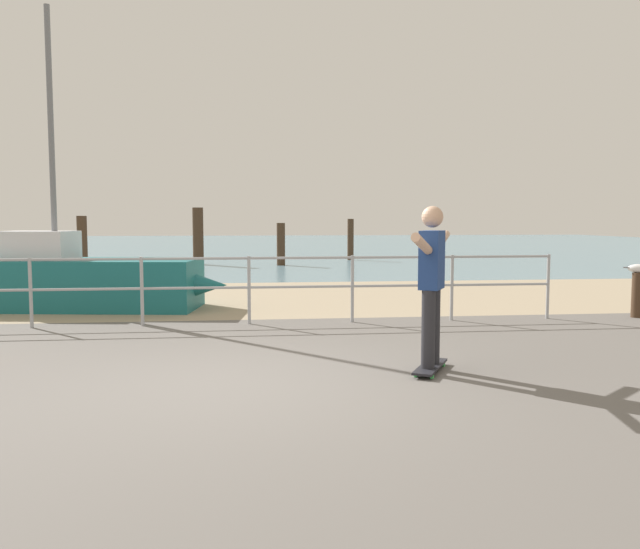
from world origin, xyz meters
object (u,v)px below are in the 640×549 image
object	(u,v)px
sailboat	(82,281)
skateboard	(430,367)
skateboarder	(432,276)
seagull	(640,268)
bollard_short	(637,296)

from	to	relation	value
sailboat	skateboard	world-z (taller)	sailboat
sailboat	skateboarder	bearing A→B (deg)	-47.77
sailboat	skateboarder	world-z (taller)	sailboat
skateboarder	seagull	distance (m)	5.45
sailboat	seagull	xyz separation A→B (m)	(9.20, -2.07, 0.30)
skateboard	seagull	distance (m)	5.50
skateboard	skateboarder	size ratio (longest dim) A/B	0.48
sailboat	bollard_short	world-z (taller)	sailboat
bollard_short	seagull	world-z (taller)	seagull
bollard_short	seagull	distance (m)	0.45
skateboard	seagull	xyz separation A→B (m)	(4.39, 3.22, 0.75)
skateboarder	bollard_short	xyz separation A→B (m)	(4.38, 3.23, -0.65)
sailboat	skateboarder	distance (m)	7.17
sailboat	seagull	distance (m)	9.44
skateboarder	bollard_short	bearing A→B (deg)	36.44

